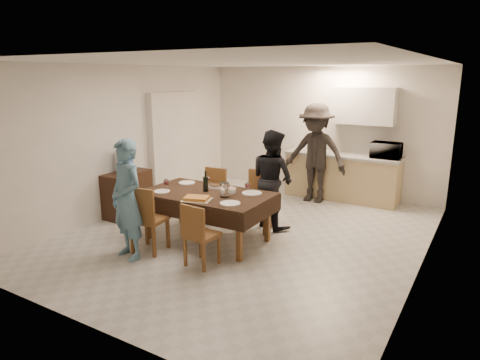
# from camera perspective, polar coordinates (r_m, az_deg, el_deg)

# --- Properties ---
(floor) EXTENTS (5.00, 6.00, 0.02)m
(floor) POSITION_cam_1_polar(r_m,az_deg,el_deg) (6.75, 1.15, -7.23)
(floor) COLOR beige
(floor) RESTS_ON ground
(ceiling) EXTENTS (5.00, 6.00, 0.02)m
(ceiling) POSITION_cam_1_polar(r_m,az_deg,el_deg) (6.30, 1.26, 15.43)
(ceiling) COLOR white
(ceiling) RESTS_ON wall_back
(wall_back) EXTENTS (5.00, 0.02, 2.60)m
(wall_back) POSITION_cam_1_polar(r_m,az_deg,el_deg) (9.09, 10.70, 6.51)
(wall_back) COLOR beige
(wall_back) RESTS_ON floor
(wall_front) EXTENTS (5.00, 0.02, 2.60)m
(wall_front) POSITION_cam_1_polar(r_m,az_deg,el_deg) (4.13, -19.95, -2.83)
(wall_front) COLOR beige
(wall_front) RESTS_ON floor
(wall_left) EXTENTS (0.02, 6.00, 2.60)m
(wall_left) POSITION_cam_1_polar(r_m,az_deg,el_deg) (7.92, -14.76, 5.23)
(wall_left) COLOR beige
(wall_left) RESTS_ON floor
(wall_right) EXTENTS (0.02, 6.00, 2.60)m
(wall_right) POSITION_cam_1_polar(r_m,az_deg,el_deg) (5.61, 23.94, 1.06)
(wall_right) COLOR beige
(wall_right) RESTS_ON floor
(stub_partition) EXTENTS (0.15, 1.40, 2.10)m
(stub_partition) POSITION_cam_1_polar(r_m,az_deg,el_deg) (8.78, -8.71, 4.68)
(stub_partition) COLOR silver
(stub_partition) RESTS_ON floor
(kitchen_base_cabinet) EXTENTS (2.20, 0.60, 0.86)m
(kitchen_base_cabinet) POSITION_cam_1_polar(r_m,az_deg,el_deg) (8.76, 13.38, 0.30)
(kitchen_base_cabinet) COLOR tan
(kitchen_base_cabinet) RESTS_ON floor
(kitchen_worktop) EXTENTS (2.24, 0.64, 0.05)m
(kitchen_worktop) POSITION_cam_1_polar(r_m,az_deg,el_deg) (8.66, 13.55, 3.23)
(kitchen_worktop) COLOR #9D9D98
(kitchen_worktop) RESTS_ON kitchen_base_cabinet
(upper_cabinet) EXTENTS (1.20, 0.34, 0.70)m
(upper_cabinet) POSITION_cam_1_polar(r_m,az_deg,el_deg) (8.60, 16.13, 9.48)
(upper_cabinet) COLOR silver
(upper_cabinet) RESTS_ON wall_back
(dining_table) EXTENTS (1.90, 1.11, 0.74)m
(dining_table) POSITION_cam_1_polar(r_m,az_deg,el_deg) (6.33, -4.48, -2.00)
(dining_table) COLOR black
(dining_table) RESTS_ON floor
(chair_near_left) EXTENTS (0.50, 0.50, 0.52)m
(chair_near_left) POSITION_cam_1_polar(r_m,az_deg,el_deg) (6.02, -12.63, -4.29)
(chair_near_left) COLOR brown
(chair_near_left) RESTS_ON floor
(chair_near_right) EXTENTS (0.41, 0.41, 0.46)m
(chair_near_right) POSITION_cam_1_polar(r_m,az_deg,el_deg) (5.49, -5.62, -6.55)
(chair_near_right) COLOR brown
(chair_near_right) RESTS_ON floor
(chair_far_left) EXTENTS (0.44, 0.44, 0.48)m
(chair_far_left) POSITION_cam_1_polar(r_m,az_deg,el_deg) (7.14, -4.31, -1.48)
(chair_far_left) COLOR brown
(chair_far_left) RESTS_ON floor
(chair_far_right) EXTENTS (0.51, 0.51, 0.52)m
(chair_far_right) POSITION_cam_1_polar(r_m,az_deg,el_deg) (6.66, 2.00, -2.21)
(chair_far_right) COLOR brown
(chair_far_right) RESTS_ON floor
(console) EXTENTS (0.42, 0.85, 0.79)m
(console) POSITION_cam_1_polar(r_m,az_deg,el_deg) (7.75, -14.76, -1.83)
(console) COLOR #311D10
(console) RESTS_ON floor
(water_jug) EXTENTS (0.27, 0.27, 0.40)m
(water_jug) POSITION_cam_1_polar(r_m,az_deg,el_deg) (7.61, -15.03, 2.47)
(water_jug) COLOR #4571BF
(water_jug) RESTS_ON console
(wine_bottle) EXTENTS (0.08, 0.08, 0.32)m
(wine_bottle) POSITION_cam_1_polar(r_m,az_deg,el_deg) (6.34, -4.62, -0.16)
(wine_bottle) COLOR black
(wine_bottle) RESTS_ON dining_table
(water_pitcher) EXTENTS (0.14, 0.14, 0.21)m
(water_pitcher) POSITION_cam_1_polar(r_m,az_deg,el_deg) (6.06, -2.07, -1.32)
(water_pitcher) COLOR white
(water_pitcher) RESTS_ON dining_table
(savoury_tart) EXTENTS (0.45, 0.39, 0.05)m
(savoury_tart) POSITION_cam_1_polar(r_m,az_deg,el_deg) (5.96, -5.81, -2.45)
(savoury_tart) COLOR gold
(savoury_tart) RESTS_ON dining_table
(salad_bowl) EXTENTS (0.17, 0.17, 0.07)m
(salad_bowl) POSITION_cam_1_polar(r_m,az_deg,el_deg) (6.29, -1.31, -1.41)
(salad_bowl) COLOR white
(salad_bowl) RESTS_ON dining_table
(mushroom_dish) EXTENTS (0.19, 0.19, 0.03)m
(mushroom_dish) POSITION_cam_1_polar(r_m,az_deg,el_deg) (6.56, -3.43, -0.94)
(mushroom_dish) COLOR white
(mushroom_dish) RESTS_ON dining_table
(wine_glass_a) EXTENTS (0.09, 0.09, 0.20)m
(wine_glass_a) POSITION_cam_1_polar(r_m,az_deg,el_deg) (6.43, -9.79, -0.67)
(wine_glass_a) COLOR white
(wine_glass_a) RESTS_ON dining_table
(wine_glass_b) EXTENTS (0.08, 0.08, 0.18)m
(wine_glass_b) POSITION_cam_1_polar(r_m,az_deg,el_deg) (6.21, 0.99, -1.06)
(wine_glass_b) COLOR white
(wine_glass_b) RESTS_ON dining_table
(wine_glass_c) EXTENTS (0.08, 0.08, 0.17)m
(wine_glass_c) POSITION_cam_1_polar(r_m,az_deg,el_deg) (6.64, -4.41, -0.14)
(wine_glass_c) COLOR white
(wine_glass_c) RESTS_ON dining_table
(plate_near_left) EXTENTS (0.24, 0.24, 0.01)m
(plate_near_left) POSITION_cam_1_polar(r_m,az_deg,el_deg) (6.45, -10.38, -1.50)
(plate_near_left) COLOR white
(plate_near_left) RESTS_ON dining_table
(plate_near_right) EXTENTS (0.28, 0.28, 0.02)m
(plate_near_right) POSITION_cam_1_polar(r_m,az_deg,el_deg) (5.75, -1.33, -3.14)
(plate_near_right) COLOR white
(plate_near_right) RESTS_ON dining_table
(plate_far_left) EXTENTS (0.26, 0.26, 0.02)m
(plate_far_left) POSITION_cam_1_polar(r_m,az_deg,el_deg) (6.89, -7.11, -0.37)
(plate_far_left) COLOR white
(plate_far_left) RESTS_ON dining_table
(plate_far_right) EXTENTS (0.29, 0.29, 0.02)m
(plate_far_right) POSITION_cam_1_polar(r_m,az_deg,el_deg) (6.25, 1.61, -1.76)
(plate_far_right) COLOR white
(plate_far_right) RESTS_ON dining_table
(microwave) EXTENTS (0.53, 0.36, 0.30)m
(microwave) POSITION_cam_1_polar(r_m,az_deg,el_deg) (8.43, 18.93, 3.77)
(microwave) COLOR silver
(microwave) RESTS_ON kitchen_worktop
(person_near) EXTENTS (0.67, 0.53, 1.63)m
(person_near) POSITION_cam_1_polar(r_m,az_deg,el_deg) (5.88, -14.85, -2.55)
(person_near) COLOR teal
(person_near) RESTS_ON floor
(person_far) EXTENTS (0.94, 0.84, 1.59)m
(person_far) POSITION_cam_1_polar(r_m,az_deg,el_deg) (6.90, 4.31, 0.14)
(person_far) COLOR black
(person_far) RESTS_ON floor
(person_kitchen) EXTENTS (1.23, 0.71, 1.91)m
(person_kitchen) POSITION_cam_1_polar(r_m,az_deg,el_deg) (8.36, 10.00, 3.51)
(person_kitchen) COLOR black
(person_kitchen) RESTS_ON floor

